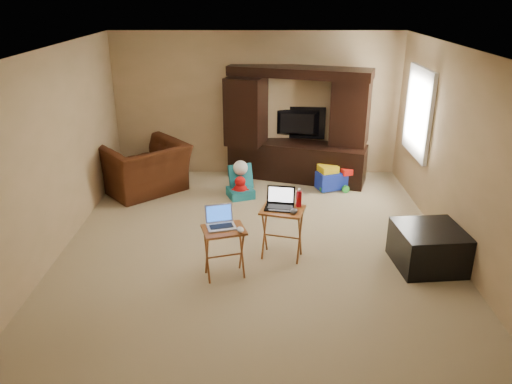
{
  "coord_description": "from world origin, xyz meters",
  "views": [
    {
      "loc": [
        0.04,
        -5.93,
        3.14
      ],
      "look_at": [
        0.0,
        -0.2,
        0.8
      ],
      "focal_mm": 35.0,
      "sensor_mm": 36.0,
      "label": 1
    }
  ],
  "objects_px": {
    "tray_table_right": "(282,233)",
    "mouse_right": "(294,211)",
    "plush_toy": "(240,187)",
    "laptop_right": "(279,199)",
    "television": "(297,124)",
    "recliner": "(145,168)",
    "mouse_left": "(240,230)",
    "laptop_left": "(221,218)",
    "tray_table_left": "(224,253)",
    "ottoman": "(428,247)",
    "entertainment_center": "(298,125)",
    "water_bottle": "(299,199)",
    "push_toy": "(334,177)",
    "child_rocker": "(240,182)"
  },
  "relations": [
    {
      "from": "push_toy",
      "to": "entertainment_center",
      "type": "bearing_deg",
      "value": 118.35
    },
    {
      "from": "entertainment_center",
      "to": "mouse_right",
      "type": "relative_size",
      "value": 17.75
    },
    {
      "from": "water_bottle",
      "to": "entertainment_center",
      "type": "bearing_deg",
      "value": 86.29
    },
    {
      "from": "entertainment_center",
      "to": "plush_toy",
      "type": "xyz_separation_m",
      "value": [
        -0.97,
        -0.9,
        -0.79
      ]
    },
    {
      "from": "plush_toy",
      "to": "television",
      "type": "bearing_deg",
      "value": 49.63
    },
    {
      "from": "push_toy",
      "to": "laptop_right",
      "type": "relative_size",
      "value": 1.66
    },
    {
      "from": "tray_table_left",
      "to": "water_bottle",
      "type": "xyz_separation_m",
      "value": [
        0.89,
        0.53,
        0.46
      ]
    },
    {
      "from": "plush_toy",
      "to": "push_toy",
      "type": "relative_size",
      "value": 0.64
    },
    {
      "from": "entertainment_center",
      "to": "television",
      "type": "bearing_deg",
      "value": 108.0
    },
    {
      "from": "push_toy",
      "to": "water_bottle",
      "type": "height_order",
      "value": "water_bottle"
    },
    {
      "from": "television",
      "to": "water_bottle",
      "type": "xyz_separation_m",
      "value": [
        -0.18,
        -2.98,
        -0.17
      ]
    },
    {
      "from": "ottoman",
      "to": "laptop_right",
      "type": "distance_m",
      "value": 1.89
    },
    {
      "from": "push_toy",
      "to": "tray_table_left",
      "type": "relative_size",
      "value": 0.93
    },
    {
      "from": "tray_table_left",
      "to": "laptop_right",
      "type": "relative_size",
      "value": 1.78
    },
    {
      "from": "ottoman",
      "to": "mouse_right",
      "type": "relative_size",
      "value": 5.7
    },
    {
      "from": "push_toy",
      "to": "laptop_left",
      "type": "xyz_separation_m",
      "value": [
        -1.68,
        -2.73,
        0.52
      ]
    },
    {
      "from": "push_toy",
      "to": "ottoman",
      "type": "bearing_deg",
      "value": -92.64
    },
    {
      "from": "laptop_left",
      "to": "recliner",
      "type": "bearing_deg",
      "value": 103.6
    },
    {
      "from": "tray_table_right",
      "to": "laptop_right",
      "type": "bearing_deg",
      "value": 168.9
    },
    {
      "from": "recliner",
      "to": "tray_table_left",
      "type": "height_order",
      "value": "recliner"
    },
    {
      "from": "plush_toy",
      "to": "laptop_right",
      "type": "bearing_deg",
      "value": -73.9
    },
    {
      "from": "recliner",
      "to": "mouse_left",
      "type": "height_order",
      "value": "recliner"
    },
    {
      "from": "television",
      "to": "plush_toy",
      "type": "distance_m",
      "value": 1.67
    },
    {
      "from": "mouse_left",
      "to": "laptop_right",
      "type": "bearing_deg",
      "value": 49.77
    },
    {
      "from": "tray_table_left",
      "to": "plush_toy",
      "type": "bearing_deg",
      "value": 71.41
    },
    {
      "from": "tray_table_left",
      "to": "laptop_left",
      "type": "xyz_separation_m",
      "value": [
        -0.03,
        0.03,
        0.43
      ]
    },
    {
      "from": "television",
      "to": "recliner",
      "type": "bearing_deg",
      "value": 26.85
    },
    {
      "from": "tray_table_right",
      "to": "mouse_right",
      "type": "xyz_separation_m",
      "value": [
        0.13,
        -0.12,
        0.36
      ]
    },
    {
      "from": "tray_table_left",
      "to": "recliner",
      "type": "bearing_deg",
      "value": 103.08
    },
    {
      "from": "plush_toy",
      "to": "mouse_left",
      "type": "distance_m",
      "value": 2.49
    },
    {
      "from": "entertainment_center",
      "to": "water_bottle",
      "type": "height_order",
      "value": "entertainment_center"
    },
    {
      "from": "push_toy",
      "to": "laptop_right",
      "type": "height_order",
      "value": "laptop_right"
    },
    {
      "from": "entertainment_center",
      "to": "mouse_left",
      "type": "height_order",
      "value": "entertainment_center"
    },
    {
      "from": "ottoman",
      "to": "tray_table_right",
      "type": "height_order",
      "value": "tray_table_right"
    },
    {
      "from": "plush_toy",
      "to": "ottoman",
      "type": "relative_size",
      "value": 0.48
    },
    {
      "from": "child_rocker",
      "to": "plush_toy",
      "type": "bearing_deg",
      "value": -114.7
    },
    {
      "from": "recliner",
      "to": "mouse_left",
      "type": "xyz_separation_m",
      "value": [
        1.67,
        -2.71,
        0.23
      ]
    },
    {
      "from": "mouse_left",
      "to": "recliner",
      "type": "bearing_deg",
      "value": 121.68
    },
    {
      "from": "tray_table_left",
      "to": "mouse_right",
      "type": "relative_size",
      "value": 4.57
    },
    {
      "from": "laptop_right",
      "to": "tray_table_right",
      "type": "bearing_deg",
      "value": -16.91
    },
    {
      "from": "recliner",
      "to": "plush_toy",
      "type": "relative_size",
      "value": 3.4
    },
    {
      "from": "television",
      "to": "laptop_left",
      "type": "relative_size",
      "value": 3.08
    },
    {
      "from": "recliner",
      "to": "mouse_left",
      "type": "relative_size",
      "value": 10.04
    },
    {
      "from": "tray_table_right",
      "to": "mouse_right",
      "type": "relative_size",
      "value": 4.92
    },
    {
      "from": "television",
      "to": "mouse_right",
      "type": "bearing_deg",
      "value": 93.56
    },
    {
      "from": "entertainment_center",
      "to": "television",
      "type": "xyz_separation_m",
      "value": [
        0.0,
        0.23,
        -0.04
      ]
    },
    {
      "from": "plush_toy",
      "to": "tray_table_right",
      "type": "distance_m",
      "value": 2.02
    },
    {
      "from": "ottoman",
      "to": "mouse_left",
      "type": "relative_size",
      "value": 6.14
    },
    {
      "from": "entertainment_center",
      "to": "recliner",
      "type": "relative_size",
      "value": 1.9
    },
    {
      "from": "laptop_right",
      "to": "mouse_left",
      "type": "height_order",
      "value": "laptop_right"
    }
  ]
}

